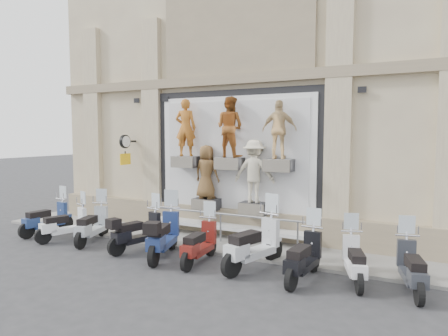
{
  "coord_description": "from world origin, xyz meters",
  "views": [
    {
      "loc": [
        5.27,
        -8.1,
        3.19
      ],
      "look_at": [
        0.16,
        1.9,
        2.24
      ],
      "focal_mm": 32.0,
      "sensor_mm": 36.0,
      "label": 1
    }
  ],
  "objects_px": {
    "clock_sign_bracket": "(125,146)",
    "scooter_f": "(200,234)",
    "scooter_d": "(138,223)",
    "scooter_h": "(304,247)",
    "scooter_j": "(412,257)",
    "scooter_g": "(254,233)",
    "scooter_e": "(164,225)",
    "guard_rail": "(221,228)",
    "scooter_a": "(46,211)",
    "scooter_i": "(355,251)",
    "scooter_b": "(65,217)",
    "scooter_c": "(92,217)"
  },
  "relations": [
    {
      "from": "scooter_a",
      "to": "scooter_i",
      "type": "xyz_separation_m",
      "value": [
        9.45,
        0.13,
        -0.04
      ]
    },
    {
      "from": "scooter_c",
      "to": "scooter_g",
      "type": "xyz_separation_m",
      "value": [
        5.16,
        0.0,
        0.11
      ]
    },
    {
      "from": "scooter_f",
      "to": "scooter_i",
      "type": "distance_m",
      "value": 3.66
    },
    {
      "from": "scooter_c",
      "to": "scooter_h",
      "type": "relative_size",
      "value": 1.0
    },
    {
      "from": "scooter_a",
      "to": "scooter_b",
      "type": "height_order",
      "value": "scooter_a"
    },
    {
      "from": "scooter_f",
      "to": "scooter_i",
      "type": "height_order",
      "value": "scooter_f"
    },
    {
      "from": "scooter_f",
      "to": "scooter_g",
      "type": "bearing_deg",
      "value": 4.75
    },
    {
      "from": "scooter_d",
      "to": "scooter_g",
      "type": "relative_size",
      "value": 0.88
    },
    {
      "from": "scooter_j",
      "to": "clock_sign_bracket",
      "type": "bearing_deg",
      "value": 154.52
    },
    {
      "from": "clock_sign_bracket",
      "to": "scooter_d",
      "type": "xyz_separation_m",
      "value": [
        2.18,
        -2.06,
        -2.04
      ]
    },
    {
      "from": "scooter_e",
      "to": "scooter_h",
      "type": "distance_m",
      "value": 3.7
    },
    {
      "from": "scooter_h",
      "to": "scooter_i",
      "type": "xyz_separation_m",
      "value": [
        1.01,
        0.38,
        -0.05
      ]
    },
    {
      "from": "scooter_g",
      "to": "scooter_a",
      "type": "bearing_deg",
      "value": -163.59
    },
    {
      "from": "scooter_g",
      "to": "scooter_i",
      "type": "relative_size",
      "value": 1.23
    },
    {
      "from": "guard_rail",
      "to": "scooter_c",
      "type": "distance_m",
      "value": 3.81
    },
    {
      "from": "scooter_e",
      "to": "scooter_g",
      "type": "xyz_separation_m",
      "value": [
        2.43,
        0.23,
        0.02
      ]
    },
    {
      "from": "guard_rail",
      "to": "scooter_b",
      "type": "xyz_separation_m",
      "value": [
        -4.38,
        -1.75,
        0.25
      ]
    },
    {
      "from": "scooter_e",
      "to": "scooter_b",
      "type": "bearing_deg",
      "value": 162.47
    },
    {
      "from": "scooter_a",
      "to": "scooter_c",
      "type": "relative_size",
      "value": 0.98
    },
    {
      "from": "scooter_b",
      "to": "guard_rail",
      "type": "bearing_deg",
      "value": 42.18
    },
    {
      "from": "clock_sign_bracket",
      "to": "scooter_f",
      "type": "distance_m",
      "value": 5.21
    },
    {
      "from": "scooter_a",
      "to": "scooter_g",
      "type": "xyz_separation_m",
      "value": [
        7.17,
        -0.04,
        0.12
      ]
    },
    {
      "from": "scooter_a",
      "to": "scooter_f",
      "type": "relative_size",
      "value": 1.02
    },
    {
      "from": "scooter_a",
      "to": "scooter_f",
      "type": "height_order",
      "value": "scooter_a"
    },
    {
      "from": "scooter_e",
      "to": "scooter_h",
      "type": "bearing_deg",
      "value": -16.83
    },
    {
      "from": "scooter_h",
      "to": "scooter_i",
      "type": "relative_size",
      "value": 1.07
    },
    {
      "from": "scooter_g",
      "to": "scooter_j",
      "type": "bearing_deg",
      "value": 19.45
    },
    {
      "from": "clock_sign_bracket",
      "to": "scooter_h",
      "type": "xyz_separation_m",
      "value": [
        6.86,
        -2.23,
        -2.04
      ]
    },
    {
      "from": "clock_sign_bracket",
      "to": "scooter_b",
      "type": "xyz_separation_m",
      "value": [
        -0.48,
        -2.22,
        -2.08
      ]
    },
    {
      "from": "clock_sign_bracket",
      "to": "scooter_b",
      "type": "relative_size",
      "value": 0.58
    },
    {
      "from": "scooter_i",
      "to": "clock_sign_bracket",
      "type": "bearing_deg",
      "value": 148.92
    },
    {
      "from": "guard_rail",
      "to": "scooter_a",
      "type": "height_order",
      "value": "scooter_a"
    },
    {
      "from": "scooter_a",
      "to": "scooter_c",
      "type": "height_order",
      "value": "scooter_c"
    },
    {
      "from": "clock_sign_bracket",
      "to": "scooter_j",
      "type": "xyz_separation_m",
      "value": [
        8.98,
        -1.85,
        -2.07
      ]
    },
    {
      "from": "guard_rail",
      "to": "scooter_e",
      "type": "height_order",
      "value": "scooter_e"
    },
    {
      "from": "scooter_g",
      "to": "scooter_j",
      "type": "distance_m",
      "value": 3.39
    },
    {
      "from": "scooter_d",
      "to": "scooter_h",
      "type": "bearing_deg",
      "value": 13.42
    },
    {
      "from": "scooter_c",
      "to": "scooter_a",
      "type": "bearing_deg",
      "value": 161.7
    },
    {
      "from": "clock_sign_bracket",
      "to": "scooter_c",
      "type": "distance_m",
      "value": 2.9
    },
    {
      "from": "clock_sign_bracket",
      "to": "scooter_e",
      "type": "distance_m",
      "value": 4.35
    },
    {
      "from": "scooter_e",
      "to": "scooter_g",
      "type": "relative_size",
      "value": 0.97
    },
    {
      "from": "scooter_i",
      "to": "scooter_c",
      "type": "bearing_deg",
      "value": 163.44
    },
    {
      "from": "clock_sign_bracket",
      "to": "scooter_d",
      "type": "height_order",
      "value": "clock_sign_bracket"
    },
    {
      "from": "guard_rail",
      "to": "scooter_c",
      "type": "xyz_separation_m",
      "value": [
        -3.47,
        -1.55,
        0.3
      ]
    },
    {
      "from": "scooter_b",
      "to": "scooter_f",
      "type": "xyz_separation_m",
      "value": [
        4.71,
        -0.0,
        0.01
      ]
    },
    {
      "from": "scooter_b",
      "to": "scooter_c",
      "type": "relative_size",
      "value": 0.94
    },
    {
      "from": "scooter_c",
      "to": "scooter_d",
      "type": "height_order",
      "value": "scooter_d"
    },
    {
      "from": "clock_sign_bracket",
      "to": "scooter_d",
      "type": "bearing_deg",
      "value": -43.45
    },
    {
      "from": "scooter_b",
      "to": "scooter_d",
      "type": "xyz_separation_m",
      "value": [
        2.65,
        0.16,
        0.04
      ]
    },
    {
      "from": "scooter_f",
      "to": "scooter_i",
      "type": "relative_size",
      "value": 1.04
    }
  ]
}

